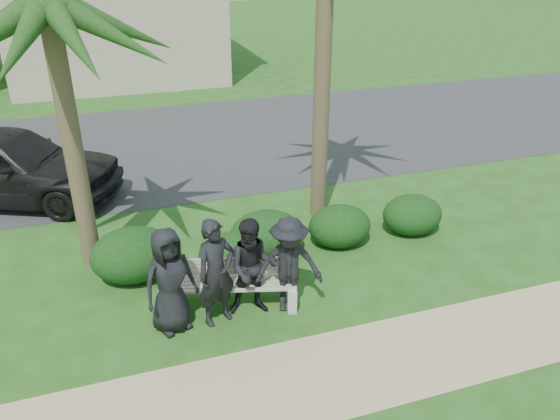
# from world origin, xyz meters

# --- Properties ---
(ground) EXTENTS (160.00, 160.00, 0.00)m
(ground) POSITION_xyz_m (0.00, 0.00, 0.00)
(ground) COLOR #264814
(ground) RESTS_ON ground
(footpath) EXTENTS (30.00, 1.60, 0.01)m
(footpath) POSITION_xyz_m (0.00, -1.80, 0.00)
(footpath) COLOR tan
(footpath) RESTS_ON ground
(asphalt_street) EXTENTS (160.00, 8.00, 0.01)m
(asphalt_street) POSITION_xyz_m (0.00, 8.00, 0.00)
(asphalt_street) COLOR #2D2D30
(asphalt_street) RESTS_ON ground
(park_bench) EXTENTS (2.26, 1.05, 0.75)m
(park_bench) POSITION_xyz_m (-0.51, 0.12, 0.34)
(park_bench) COLOR #ADA391
(park_bench) RESTS_ON ground
(man_a) EXTENTS (0.94, 0.77, 1.66)m
(man_a) POSITION_xyz_m (-1.41, -0.14, 0.83)
(man_a) COLOR black
(man_a) RESTS_ON ground
(man_b) EXTENTS (0.73, 0.60, 1.71)m
(man_b) POSITION_xyz_m (-0.73, -0.19, 0.86)
(man_b) COLOR black
(man_b) RESTS_ON ground
(man_c) EXTENTS (0.89, 0.76, 1.60)m
(man_c) POSITION_xyz_m (-0.16, -0.15, 0.80)
(man_c) COLOR black
(man_c) RESTS_ON ground
(man_d) EXTENTS (1.16, 0.86, 1.60)m
(man_d) POSITION_xyz_m (0.38, -0.25, 0.80)
(man_d) COLOR black
(man_d) RESTS_ON ground
(hedge_b) EXTENTS (1.42, 1.17, 0.93)m
(hedge_b) POSITION_xyz_m (-1.84, 1.45, 0.46)
(hedge_b) COLOR black
(hedge_b) RESTS_ON ground
(hedge_c) EXTENTS (1.11, 0.92, 0.72)m
(hedge_c) POSITION_xyz_m (-0.22, 1.12, 0.36)
(hedge_c) COLOR black
(hedge_c) RESTS_ON ground
(hedge_d) EXTENTS (1.35, 1.12, 0.88)m
(hedge_d) POSITION_xyz_m (0.52, 1.42, 0.44)
(hedge_d) COLOR black
(hedge_d) RESTS_ON ground
(hedge_e) EXTENTS (1.21, 1.00, 0.79)m
(hedge_e) POSITION_xyz_m (1.97, 1.39, 0.39)
(hedge_e) COLOR black
(hedge_e) RESTS_ON ground
(hedge_f) EXTENTS (1.20, 0.99, 0.78)m
(hedge_f) POSITION_xyz_m (3.53, 1.38, 0.39)
(hedge_f) COLOR black
(hedge_f) RESTS_ON ground
(palm_left) EXTENTS (3.00, 3.00, 5.27)m
(palm_left) POSITION_xyz_m (-2.52, 2.13, 4.31)
(palm_left) COLOR brown
(palm_left) RESTS_ON ground
(car_a) EXTENTS (5.29, 3.83, 1.67)m
(car_a) POSITION_xyz_m (-4.17, 5.48, 0.84)
(car_a) COLOR black
(car_a) RESTS_ON ground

